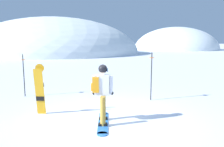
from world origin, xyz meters
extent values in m
plane|color=white|center=(0.00, 0.00, 0.00)|extent=(300.00, 300.00, 0.00)
ellipsoid|color=white|center=(-11.63, 33.61, 0.00)|extent=(30.52, 27.47, 13.03)
ellipsoid|color=white|center=(14.81, 50.62, 0.00)|extent=(21.20, 19.08, 11.53)
cube|color=blue|center=(-0.27, -0.38, 0.01)|extent=(0.35, 1.57, 0.02)
cylinder|color=blue|center=(-0.31, 0.40, 0.01)|extent=(0.28, 0.28, 0.02)
cylinder|color=blue|center=(-0.23, -1.16, 0.01)|extent=(0.28, 0.28, 0.02)
cube|color=black|center=(-0.28, -0.14, 0.05)|extent=(0.26, 0.15, 0.06)
cube|color=black|center=(-0.26, -0.62, 0.05)|extent=(0.26, 0.15, 0.06)
cylinder|color=#BC8E33|center=(-0.28, -0.14, 0.43)|extent=(0.15, 0.15, 0.82)
cylinder|color=#BC8E33|center=(-0.26, -0.62, 0.43)|extent=(0.15, 0.15, 0.82)
cube|color=silver|center=(-0.27, -0.38, 1.13)|extent=(0.37, 0.24, 0.58)
cylinder|color=silver|center=(-0.50, -0.39, 1.13)|extent=(0.11, 0.18, 0.57)
cylinder|color=silver|center=(-0.04, -0.37, 1.13)|extent=(0.11, 0.18, 0.57)
sphere|color=black|center=(-0.52, -0.35, 0.88)|extent=(0.11, 0.11, 0.11)
sphere|color=black|center=(-0.02, -0.33, 0.88)|extent=(0.11, 0.11, 0.11)
cube|color=orange|center=(-0.47, -0.39, 1.15)|extent=(0.19, 0.29, 0.44)
cube|color=orange|center=(-0.57, -0.39, 1.07)|extent=(0.07, 0.20, 0.20)
sphere|color=beige|center=(-0.27, -0.38, 1.56)|extent=(0.21, 0.21, 0.21)
sphere|color=black|center=(-0.27, -0.38, 1.59)|extent=(0.25, 0.25, 0.25)
cube|color=navy|center=(-0.14, -0.37, 1.56)|extent=(0.04, 0.17, 0.08)
cube|color=orange|center=(-2.34, 0.28, 0.75)|extent=(0.28, 0.22, 1.51)
cylinder|color=orange|center=(-2.34, 0.38, 1.51)|extent=(0.28, 0.06, 0.28)
cube|color=black|center=(-2.34, 0.31, 0.97)|extent=(0.25, 0.09, 0.15)
cube|color=black|center=(-2.34, 0.31, 0.53)|extent=(0.25, 0.09, 0.15)
cylinder|color=black|center=(1.47, 2.13, 0.94)|extent=(0.04, 0.04, 1.89)
cylinder|color=orange|center=(1.47, 2.13, 1.71)|extent=(0.20, 0.20, 0.02)
cone|color=black|center=(1.47, 2.13, 1.93)|extent=(0.04, 0.04, 0.08)
cylinder|color=black|center=(-3.85, 2.58, 0.88)|extent=(0.04, 0.04, 1.75)
cylinder|color=orange|center=(-3.85, 2.58, 1.57)|extent=(0.20, 0.20, 0.02)
cone|color=black|center=(-3.85, 2.58, 1.79)|extent=(0.04, 0.04, 0.08)
ellipsoid|color=#383333|center=(-0.84, 5.35, 0.00)|extent=(0.55, 0.47, 0.39)
camera|label=1|loc=(0.18, -6.39, 2.38)|focal=34.86mm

